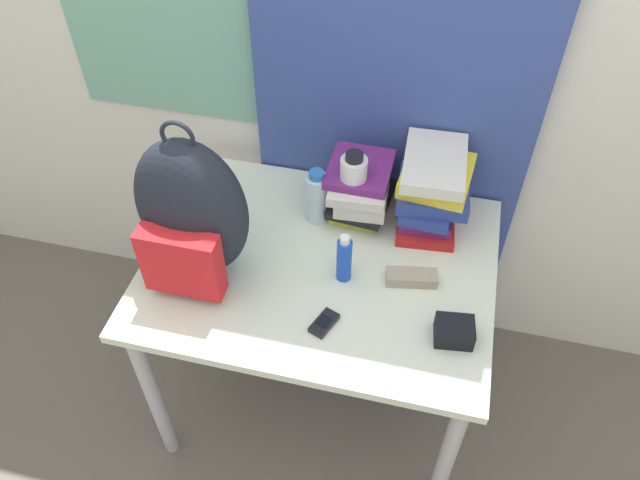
{
  "coord_description": "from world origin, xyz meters",
  "views": [
    {
      "loc": [
        0.3,
        -0.82,
        2.19
      ],
      "look_at": [
        0.0,
        0.41,
        0.86
      ],
      "focal_mm": 35.0,
      "sensor_mm": 36.0,
      "label": 1
    }
  ],
  "objects_px": {
    "camera_pouch": "(454,331)",
    "book_stack_center": "(432,190)",
    "book_stack_left": "(361,189)",
    "sports_bottle": "(353,189)",
    "backpack": "(191,214)",
    "sunscreen_bottle": "(344,259)",
    "water_bottle": "(317,197)",
    "sunglasses_case": "(411,278)",
    "cell_phone": "(324,323)"
  },
  "relations": [
    {
      "from": "book_stack_left",
      "to": "backpack",
      "type": "bearing_deg",
      "value": -138.77
    },
    {
      "from": "book_stack_left",
      "to": "sunscreen_bottle",
      "type": "distance_m",
      "value": 0.3
    },
    {
      "from": "book_stack_left",
      "to": "water_bottle",
      "type": "bearing_deg",
      "value": -151.77
    },
    {
      "from": "sports_bottle",
      "to": "book_stack_left",
      "type": "bearing_deg",
      "value": 69.23
    },
    {
      "from": "book_stack_center",
      "to": "water_bottle",
      "type": "relative_size",
      "value": 1.5
    },
    {
      "from": "book_stack_left",
      "to": "book_stack_center",
      "type": "distance_m",
      "value": 0.23
    },
    {
      "from": "water_bottle",
      "to": "camera_pouch",
      "type": "relative_size",
      "value": 1.71
    },
    {
      "from": "camera_pouch",
      "to": "book_stack_center",
      "type": "bearing_deg",
      "value": 105.73
    },
    {
      "from": "water_bottle",
      "to": "sunscreen_bottle",
      "type": "bearing_deg",
      "value": -58.81
    },
    {
      "from": "water_bottle",
      "to": "camera_pouch",
      "type": "xyz_separation_m",
      "value": [
        0.48,
        -0.37,
        -0.06
      ]
    },
    {
      "from": "backpack",
      "to": "book_stack_left",
      "type": "xyz_separation_m",
      "value": [
        0.42,
        0.36,
        -0.13
      ]
    },
    {
      "from": "water_bottle",
      "to": "sunglasses_case",
      "type": "relative_size",
      "value": 1.24
    },
    {
      "from": "book_stack_left",
      "to": "camera_pouch",
      "type": "xyz_separation_m",
      "value": [
        0.35,
        -0.44,
        -0.06
      ]
    },
    {
      "from": "book_stack_left",
      "to": "cell_phone",
      "type": "distance_m",
      "value": 0.49
    },
    {
      "from": "book_stack_left",
      "to": "camera_pouch",
      "type": "height_order",
      "value": "book_stack_left"
    },
    {
      "from": "sports_bottle",
      "to": "camera_pouch",
      "type": "relative_size",
      "value": 2.36
    },
    {
      "from": "book_stack_center",
      "to": "water_bottle",
      "type": "xyz_separation_m",
      "value": [
        -0.35,
        -0.07,
        -0.04
      ]
    },
    {
      "from": "water_bottle",
      "to": "cell_phone",
      "type": "xyz_separation_m",
      "value": [
        0.12,
        -0.41,
        -0.08
      ]
    },
    {
      "from": "backpack",
      "to": "camera_pouch",
      "type": "relative_size",
      "value": 4.68
    },
    {
      "from": "book_stack_center",
      "to": "sunglasses_case",
      "type": "height_order",
      "value": "book_stack_center"
    },
    {
      "from": "book_stack_left",
      "to": "cell_phone",
      "type": "height_order",
      "value": "book_stack_left"
    },
    {
      "from": "sunscreen_bottle",
      "to": "camera_pouch",
      "type": "bearing_deg",
      "value": -23.2
    },
    {
      "from": "book_stack_left",
      "to": "cell_phone",
      "type": "relative_size",
      "value": 2.54
    },
    {
      "from": "sunglasses_case",
      "to": "camera_pouch",
      "type": "height_order",
      "value": "camera_pouch"
    },
    {
      "from": "book_stack_center",
      "to": "camera_pouch",
      "type": "relative_size",
      "value": 2.56
    },
    {
      "from": "backpack",
      "to": "sports_bottle",
      "type": "relative_size",
      "value": 1.98
    },
    {
      "from": "sunscreen_bottle",
      "to": "camera_pouch",
      "type": "xyz_separation_m",
      "value": [
        0.34,
        -0.15,
        -0.05
      ]
    },
    {
      "from": "sports_bottle",
      "to": "book_stack_center",
      "type": "bearing_deg",
      "value": 11.73
    },
    {
      "from": "book_stack_center",
      "to": "camera_pouch",
      "type": "height_order",
      "value": "book_stack_center"
    },
    {
      "from": "book_stack_left",
      "to": "water_bottle",
      "type": "relative_size",
      "value": 1.34
    },
    {
      "from": "sports_bottle",
      "to": "sunglasses_case",
      "type": "height_order",
      "value": "sports_bottle"
    },
    {
      "from": "sunscreen_bottle",
      "to": "cell_phone",
      "type": "relative_size",
      "value": 1.67
    },
    {
      "from": "sports_bottle",
      "to": "cell_phone",
      "type": "distance_m",
      "value": 0.45
    },
    {
      "from": "book_stack_left",
      "to": "sunscreen_bottle",
      "type": "bearing_deg",
      "value": -88.34
    },
    {
      "from": "sunglasses_case",
      "to": "sports_bottle",
      "type": "bearing_deg",
      "value": 135.82
    },
    {
      "from": "sports_bottle",
      "to": "sunscreen_bottle",
      "type": "bearing_deg",
      "value": -83.84
    },
    {
      "from": "water_bottle",
      "to": "backpack",
      "type": "bearing_deg",
      "value": -134.16
    },
    {
      "from": "water_bottle",
      "to": "camera_pouch",
      "type": "distance_m",
      "value": 0.61
    },
    {
      "from": "sunglasses_case",
      "to": "cell_phone",
      "type": "bearing_deg",
      "value": -135.13
    },
    {
      "from": "camera_pouch",
      "to": "cell_phone",
      "type": "bearing_deg",
      "value": -173.65
    },
    {
      "from": "book_stack_center",
      "to": "cell_phone",
      "type": "bearing_deg",
      "value": -115.39
    },
    {
      "from": "book_stack_left",
      "to": "sports_bottle",
      "type": "height_order",
      "value": "sports_bottle"
    },
    {
      "from": "book_stack_center",
      "to": "camera_pouch",
      "type": "bearing_deg",
      "value": -74.27
    },
    {
      "from": "cell_phone",
      "to": "book_stack_left",
      "type": "bearing_deg",
      "value": 89.13
    },
    {
      "from": "backpack",
      "to": "book_stack_left",
      "type": "height_order",
      "value": "backpack"
    },
    {
      "from": "sunscreen_bottle",
      "to": "camera_pouch",
      "type": "distance_m",
      "value": 0.37
    },
    {
      "from": "book_stack_left",
      "to": "water_bottle",
      "type": "height_order",
      "value": "water_bottle"
    },
    {
      "from": "backpack",
      "to": "cell_phone",
      "type": "height_order",
      "value": "backpack"
    },
    {
      "from": "water_bottle",
      "to": "sports_bottle",
      "type": "relative_size",
      "value": 0.72
    },
    {
      "from": "water_bottle",
      "to": "sunglasses_case",
      "type": "height_order",
      "value": "water_bottle"
    }
  ]
}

